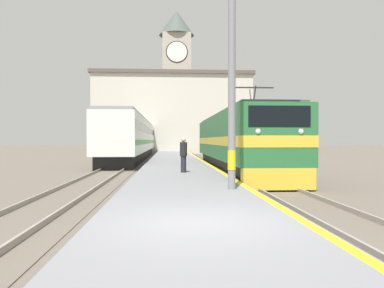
# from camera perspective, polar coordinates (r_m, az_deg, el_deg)

# --- Properties ---
(ground_plane) EXTENTS (200.00, 200.00, 0.00)m
(ground_plane) POSITION_cam_1_polar(r_m,az_deg,el_deg) (36.99, -2.73, -2.40)
(ground_plane) COLOR #60564C
(platform) EXTENTS (4.16, 140.00, 0.41)m
(platform) POSITION_cam_1_polar(r_m,az_deg,el_deg) (31.99, -2.59, -2.50)
(platform) COLOR slate
(platform) RESTS_ON ground
(rail_track_near) EXTENTS (2.84, 140.00, 0.16)m
(rail_track_near) POSITION_cam_1_polar(r_m,az_deg,el_deg) (32.25, 3.58, -2.78)
(rail_track_near) COLOR #60564C
(rail_track_near) RESTS_ON ground
(rail_track_far) EXTENTS (2.84, 140.00, 0.16)m
(rail_track_far) POSITION_cam_1_polar(r_m,az_deg,el_deg) (32.18, -9.87, -2.80)
(rail_track_far) COLOR #60564C
(rail_track_far) RESTS_ON ground
(locomotive_train) EXTENTS (2.92, 17.66, 4.48)m
(locomotive_train) POSITION_cam_1_polar(r_m,az_deg,el_deg) (22.50, 6.74, 0.27)
(locomotive_train) COLOR black
(locomotive_train) RESTS_ON ground
(passenger_train) EXTENTS (2.92, 31.59, 4.01)m
(passenger_train) POSITION_cam_1_polar(r_m,az_deg,el_deg) (38.93, -8.79, 0.92)
(passenger_train) COLOR black
(passenger_train) RESTS_ON ground
(catenary_mast) EXTENTS (2.39, 0.25, 8.12)m
(catenary_mast) POSITION_cam_1_polar(r_m,az_deg,el_deg) (11.94, 6.52, 12.95)
(catenary_mast) COLOR gray
(catenary_mast) RESTS_ON platform
(person_on_platform) EXTENTS (0.34, 0.34, 1.63)m
(person_on_platform) POSITION_cam_1_polar(r_m,az_deg,el_deg) (17.61, -1.31, -1.57)
(person_on_platform) COLOR #23232D
(person_on_platform) RESTS_ON platform
(clock_tower) EXTENTS (6.01, 6.01, 24.40)m
(clock_tower) POSITION_cam_1_polar(r_m,az_deg,el_deg) (65.96, -2.37, 10.35)
(clock_tower) COLOR #ADA393
(clock_tower) RESTS_ON ground
(station_building) EXTENTS (23.17, 8.90, 11.73)m
(station_building) POSITION_cam_1_polar(r_m,az_deg,el_deg) (56.30, -3.00, 4.62)
(station_building) COLOR beige
(station_building) RESTS_ON ground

